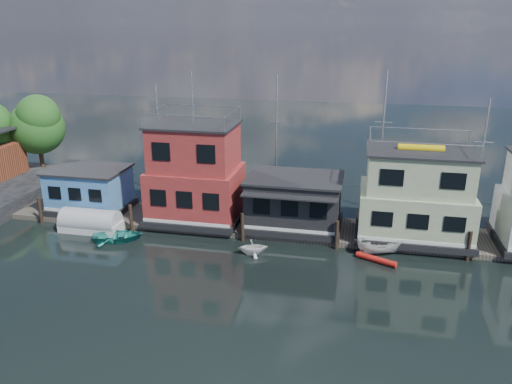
% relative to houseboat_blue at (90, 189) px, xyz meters
% --- Properties ---
extents(ground, '(160.00, 160.00, 0.00)m').
position_rel_houseboat_blue_xyz_m(ground, '(18.00, -12.00, -2.21)').
color(ground, black).
rests_on(ground, ground).
extents(dock, '(48.00, 5.00, 0.40)m').
position_rel_houseboat_blue_xyz_m(dock, '(18.00, 0.00, -2.01)').
color(dock, '#595147').
rests_on(dock, ground).
extents(houseboat_blue, '(6.40, 4.90, 3.66)m').
position_rel_houseboat_blue_xyz_m(houseboat_blue, '(0.00, 0.00, 0.00)').
color(houseboat_blue, black).
rests_on(houseboat_blue, dock).
extents(houseboat_red, '(7.40, 5.90, 11.86)m').
position_rel_houseboat_blue_xyz_m(houseboat_red, '(9.50, 0.00, 1.90)').
color(houseboat_red, black).
rests_on(houseboat_red, dock).
extents(houseboat_dark, '(7.40, 6.10, 4.06)m').
position_rel_houseboat_blue_xyz_m(houseboat_dark, '(17.50, -0.02, 0.21)').
color(houseboat_dark, black).
rests_on(houseboat_dark, dock).
extents(houseboat_green, '(8.40, 5.90, 7.03)m').
position_rel_houseboat_blue_xyz_m(houseboat_green, '(26.50, 0.00, 1.34)').
color(houseboat_green, black).
rests_on(houseboat_green, dock).
extents(pilings, '(42.28, 0.28, 2.20)m').
position_rel_houseboat_blue_xyz_m(pilings, '(17.67, -2.80, -1.11)').
color(pilings, '#2D2116').
rests_on(pilings, ground).
extents(background_masts, '(36.40, 0.16, 12.00)m').
position_rel_houseboat_blue_xyz_m(background_masts, '(22.76, 6.00, 3.35)').
color(background_masts, silver).
rests_on(background_masts, ground).
extents(dinghy_teal, '(4.39, 3.72, 0.77)m').
position_rel_houseboat_blue_xyz_m(dinghy_teal, '(4.78, -4.72, -1.82)').
color(dinghy_teal, teal).
rests_on(dinghy_teal, ground).
extents(red_kayak, '(2.80, 1.58, 0.42)m').
position_rel_houseboat_blue_xyz_m(red_kayak, '(23.83, -4.34, -1.99)').
color(red_kayak, red).
rests_on(red_kayak, ground).
extents(motorboat, '(3.59, 2.05, 1.31)m').
position_rel_houseboat_blue_xyz_m(motorboat, '(24.12, -3.04, -1.55)').
color(motorboat, silver).
rests_on(motorboat, ground).
extents(dinghy_white, '(2.56, 2.36, 1.12)m').
position_rel_houseboat_blue_xyz_m(dinghy_white, '(15.26, -4.87, -1.65)').
color(dinghy_white, white).
rests_on(dinghy_white, ground).
extents(tarp_runabout, '(4.83, 1.97, 1.95)m').
position_rel_houseboat_blue_xyz_m(tarp_runabout, '(1.86, -3.47, -1.48)').
color(tarp_runabout, silver).
rests_on(tarp_runabout, ground).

